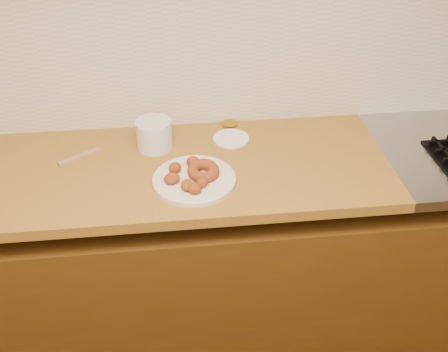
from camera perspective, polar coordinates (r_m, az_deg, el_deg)
The scene contains 11 objects.
wall_back at distance 1.98m, azimuth 1.74°, elevation 17.71°, with size 4.00×0.02×2.70m, color tan.
base_cabinet at distance 2.23m, azimuth 2.39°, elevation -9.28°, with size 3.60×0.60×0.77m, color #4D2F0E.
butcher_block at distance 1.93m, azimuth -16.66°, elevation -0.01°, with size 2.30×0.62×0.04m, color olive.
backsplash at distance 2.02m, azimuth 1.71°, elevation 13.56°, with size 3.60×0.02×0.60m, color beige.
donut_plate at distance 1.79m, azimuth -3.25°, elevation -0.41°, with size 0.28×0.28×0.02m, color silver.
ring_donut at distance 1.78m, azimuth -2.28°, elevation 0.58°, with size 0.11×0.11×0.04m, color #8B3A14.
fried_dough_chunks at distance 1.76m, azimuth -4.14°, elevation -0.11°, with size 0.16×0.21×0.04m.
plastic_tub at distance 1.96m, azimuth -7.61°, elevation 4.51°, with size 0.13×0.13×0.11m, color silver.
tub_lid at distance 2.02m, azimuth 0.77°, elevation 4.09°, with size 0.14×0.14×0.01m, color white.
brass_jar_lid at distance 2.11m, azimuth 0.61°, elevation 5.67°, with size 0.06×0.06×0.01m, color #A2801E.
wooden_utensil at distance 1.98m, azimuth -15.43°, elevation 2.03°, with size 0.16×0.02×0.01m, color #A1724B.
Camera 1 is at (-0.27, 0.13, 1.96)m, focal length 42.00 mm.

